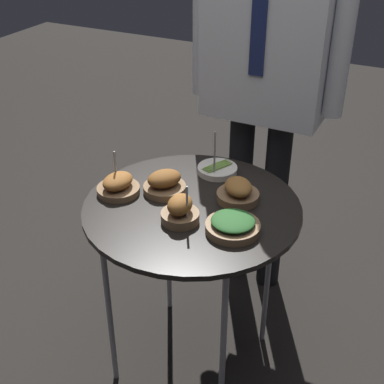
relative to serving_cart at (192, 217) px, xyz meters
The scene contains 9 objects.
ground_plane 0.66m from the serving_cart, ahead, with size 8.00×8.00×0.00m, color black.
serving_cart is the anchor object (origin of this frame).
bowl_roast_back_left 0.15m from the serving_cart, 163.36° to the left, with size 0.14×0.15×0.08m.
bowl_roast_near_rim 0.13m from the serving_cart, 85.88° to the right, with size 0.12×0.12×0.14m.
bowl_roast_front_center 0.17m from the serving_cart, 38.24° to the left, with size 0.14×0.14×0.07m.
bowl_roast_mid_left 0.27m from the serving_cart, behind, with size 0.15×0.15×0.14m.
bowl_asparagus_front_right 0.24m from the serving_cart, 93.56° to the left, with size 0.14×0.14×0.18m.
bowl_spinach_far_rim 0.20m from the serving_cart, 23.51° to the right, with size 0.17×0.17×0.05m.
waiter_figure 0.69m from the serving_cart, 86.93° to the left, with size 0.61×0.23×1.65m.
Camera 1 is at (0.65, -1.31, 1.65)m, focal length 50.00 mm.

